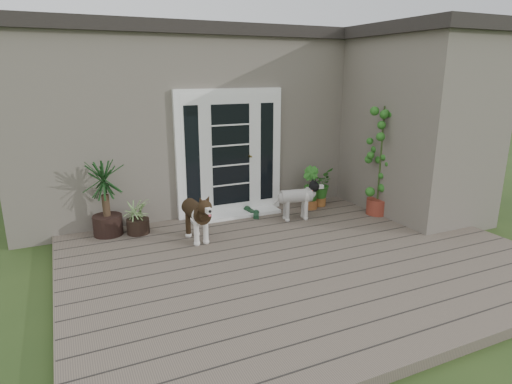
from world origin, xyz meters
name	(u,v)px	position (x,y,z in m)	size (l,w,h in m)	color
deck	(304,261)	(0.00, 0.40, 0.06)	(6.20, 4.60, 0.12)	#6B5B4C
house_main	(203,120)	(0.00, 4.65, 1.55)	(7.40, 4.00, 3.10)	#665E54
roof_main	(201,38)	(0.00, 4.65, 3.20)	(7.60, 4.20, 0.20)	#2D2826
house_wing	(417,130)	(2.90, 1.50, 1.55)	(1.60, 2.40, 3.10)	#665E54
roof_wing	(427,30)	(2.90, 1.50, 3.20)	(1.80, 2.60, 0.20)	#2D2826
door_unit	(230,153)	(-0.20, 2.60, 1.19)	(1.90, 0.14, 2.15)	white
door_step	(235,214)	(-0.20, 2.40, 0.14)	(1.60, 0.40, 0.05)	white
brindle_dog	(196,219)	(-1.14, 1.58, 0.45)	(0.34, 0.79, 0.66)	#302011
white_dog	(296,202)	(0.66, 1.80, 0.42)	(0.31, 0.71, 0.60)	silver
spider_plant	(137,214)	(-1.88, 2.24, 0.43)	(0.57, 0.57, 0.61)	#73935A
yucca	(105,197)	(-2.31, 2.37, 0.72)	(0.83, 0.83, 1.21)	black
herb_a	(320,189)	(1.46, 2.30, 0.43)	(0.49, 0.49, 0.62)	#245C1A
herb_b	(310,193)	(1.20, 2.22, 0.40)	(0.37, 0.37, 0.56)	#19581A
herb_c	(363,189)	(2.38, 2.21, 0.36)	(0.31, 0.31, 0.49)	#245518
sapling	(381,160)	(2.10, 1.45, 1.09)	(0.57, 0.57, 1.94)	#1B611E
clog_left	(250,211)	(0.08, 2.40, 0.17)	(0.14, 0.31, 0.09)	black
clog_right	(256,215)	(0.10, 2.19, 0.16)	(0.13, 0.28, 0.08)	#14341D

